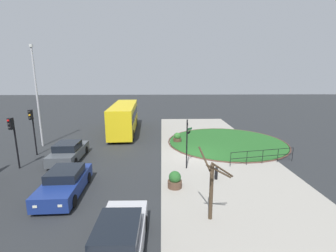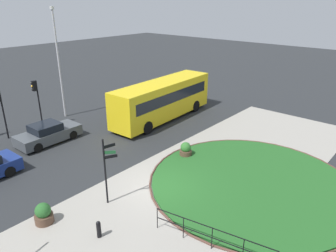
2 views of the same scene
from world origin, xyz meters
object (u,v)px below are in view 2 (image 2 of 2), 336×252
(signpost_directional, at_px, (106,167))
(bollard_foreground, at_px, (99,229))
(traffic_light_far, at_px, (36,94))
(planter_kerbside, at_px, (43,214))
(planter_near_signpost, at_px, (186,150))
(bus_yellow, at_px, (163,99))
(lamppost_tall, at_px, (59,61))
(car_trailing, at_px, (48,134))

(signpost_directional, bearing_deg, bollard_foreground, -138.91)
(traffic_light_far, height_order, planter_kerbside, traffic_light_far)
(planter_near_signpost, bearing_deg, bollard_foreground, -167.35)
(bollard_foreground, xyz_separation_m, planter_near_signpost, (8.44, 1.89, 0.01))
(signpost_directional, bearing_deg, traffic_light_far, 76.20)
(bus_yellow, distance_m, planter_near_signpost, 7.30)
(lamppost_tall, bearing_deg, bollard_foreground, -117.54)
(bollard_foreground, height_order, car_trailing, car_trailing)
(traffic_light_far, relative_size, lamppost_tall, 0.42)
(traffic_light_far, xyz_separation_m, lamppost_tall, (2.70, 0.77, 2.03))
(bollard_foreground, relative_size, car_trailing, 0.18)
(signpost_directional, distance_m, bollard_foreground, 2.98)
(lamppost_tall, bearing_deg, traffic_light_far, -164.02)
(bus_yellow, xyz_separation_m, traffic_light_far, (-7.83, 6.04, 1.05))
(bus_yellow, height_order, car_trailing, bus_yellow)
(bollard_foreground, height_order, lamppost_tall, lamppost_tall)
(lamppost_tall, distance_m, planter_kerbside, 15.26)
(bollard_foreground, bearing_deg, traffic_light_far, 70.50)
(signpost_directional, relative_size, traffic_light_far, 0.93)
(planter_near_signpost, bearing_deg, planter_kerbside, 175.34)
(bollard_foreground, distance_m, lamppost_tall, 16.93)
(bus_yellow, height_order, traffic_light_far, traffic_light_far)
(signpost_directional, relative_size, car_trailing, 0.78)
(signpost_directional, height_order, bollard_foreground, signpost_directional)
(planter_kerbside, bearing_deg, bus_yellow, 20.05)
(bus_yellow, height_order, planter_near_signpost, bus_yellow)
(signpost_directional, xyz_separation_m, traffic_light_far, (2.96, 12.07, 0.75))
(planter_near_signpost, bearing_deg, signpost_directional, -177.89)
(signpost_directional, xyz_separation_m, planter_kerbside, (-2.94, 1.01, -1.56))
(bollard_foreground, xyz_separation_m, bus_yellow, (12.69, 7.68, 1.30))
(bollard_foreground, bearing_deg, planter_near_signpost, 12.65)
(signpost_directional, bearing_deg, planter_near_signpost, 2.11)
(car_trailing, bearing_deg, signpost_directional, -103.61)
(signpost_directional, bearing_deg, lamppost_tall, 66.20)
(signpost_directional, height_order, lamppost_tall, lamppost_tall)
(planter_near_signpost, bearing_deg, traffic_light_far, 106.83)
(bus_yellow, relative_size, planter_kerbside, 10.25)
(bollard_foreground, distance_m, traffic_light_far, 14.75)
(signpost_directional, distance_m, lamppost_tall, 14.31)
(bollard_foreground, distance_m, car_trailing, 11.25)
(bus_yellow, xyz_separation_m, car_trailing, (-8.93, 2.92, -1.06))
(bus_yellow, height_order, planter_kerbside, bus_yellow)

